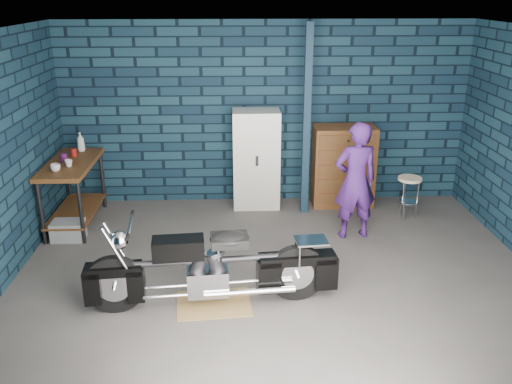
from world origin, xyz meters
TOP-DOWN VIEW (x-y plane):
  - ground at (0.00, 0.00)m, footprint 6.00×6.00m
  - room_walls at (0.00, 0.55)m, footprint 6.02×5.01m
  - support_post at (0.55, 1.95)m, footprint 0.10×0.10m
  - workbench at (-2.68, 1.63)m, footprint 0.60×1.40m
  - drip_mat at (-0.71, -0.52)m, footprint 0.81×0.64m
  - motorcycle at (-0.71, -0.52)m, footprint 2.25×0.78m
  - person at (1.09, 1.08)m, footprint 0.61×0.45m
  - storage_bin at (-2.66, 1.13)m, footprint 0.41×0.29m
  - locker at (-0.14, 2.23)m, footprint 0.68×0.49m
  - tool_chest at (1.16, 2.23)m, footprint 0.91×0.50m
  - shop_stool at (2.00, 1.67)m, footprint 0.41×0.41m
  - cup_a at (-2.75, 1.24)m, footprint 0.15×0.15m
  - cup_b at (-2.64, 1.43)m, footprint 0.11×0.11m
  - mug_purple at (-2.76, 1.64)m, footprint 0.10×0.10m
  - mug_red at (-2.69, 1.90)m, footprint 0.10×0.10m
  - bottle at (-2.66, 2.16)m, footprint 0.12×0.12m

SIDE VIEW (x-z plane):
  - ground at x=0.00m, z-range 0.00..0.00m
  - drip_mat at x=-0.71m, z-range 0.00..0.01m
  - storage_bin at x=-2.66m, z-range 0.00..0.25m
  - shop_stool at x=2.00m, z-range 0.00..0.61m
  - workbench at x=-2.68m, z-range 0.00..0.91m
  - motorcycle at x=-0.71m, z-range 0.00..0.97m
  - tool_chest at x=1.16m, z-range 0.00..1.21m
  - locker at x=-0.14m, z-range 0.00..1.46m
  - person at x=1.09m, z-range 0.00..1.55m
  - cup_b at x=-2.64m, z-range 0.91..1.00m
  - cup_a at x=-2.75m, z-range 0.91..1.01m
  - mug_red at x=-2.69m, z-range 0.91..1.02m
  - mug_purple at x=-2.76m, z-range 0.91..1.03m
  - bottle at x=-2.66m, z-range 0.91..1.18m
  - support_post at x=0.55m, z-range 0.00..2.70m
  - room_walls at x=0.00m, z-range 0.55..3.26m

